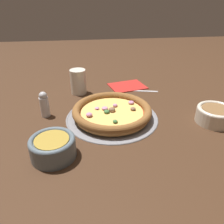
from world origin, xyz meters
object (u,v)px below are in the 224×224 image
object	(u,v)px
pizza_tray	(112,117)
napkin	(127,86)
fork	(136,91)
pizza	(112,111)
bowl_far	(215,114)
pepper_shaker	(44,104)
bowl_near	(53,146)
drinking_cup	(78,82)

from	to	relation	value
pizza_tray	napkin	size ratio (longest dim) A/B	1.77
napkin	fork	distance (m)	0.07
pizza	bowl_far	world-z (taller)	bowl_far
pizza_tray	napkin	xyz separation A→B (m)	(-0.11, -0.29, 0.00)
pizza_tray	pizza	distance (m)	0.02
napkin	pepper_shaker	distance (m)	0.43
pizza	pepper_shaker	bearing A→B (deg)	-10.55
bowl_far	napkin	distance (m)	0.44
pizza_tray	bowl_far	bearing A→B (deg)	167.65
bowl_near	fork	size ratio (longest dim) A/B	0.70
pizza_tray	pizza	xyz separation A→B (m)	(0.00, -0.00, 0.02)
bowl_near	bowl_far	bearing A→B (deg)	-168.15
bowl_far	fork	xyz separation A→B (m)	(0.21, -0.31, -0.03)
napkin	fork	bearing A→B (deg)	115.38
napkin	pepper_shaker	size ratio (longest dim) A/B	1.97
bowl_near	bowl_far	world-z (taller)	bowl_near
pizza_tray	bowl_far	xyz separation A→B (m)	(-0.35, 0.08, 0.03)
bowl_far	napkin	world-z (taller)	bowl_far
napkin	fork	size ratio (longest dim) A/B	1.05
bowl_near	napkin	distance (m)	0.57
drinking_cup	pepper_shaker	xyz separation A→B (m)	(0.12, 0.20, -0.01)
bowl_near	bowl_far	xyz separation A→B (m)	(-0.54, -0.11, -0.00)
pizza_tray	pepper_shaker	bearing A→B (deg)	-10.55
napkin	bowl_far	bearing A→B (deg)	123.23
bowl_far	drinking_cup	world-z (taller)	drinking_cup
drinking_cup	fork	xyz separation A→B (m)	(-0.26, 0.01, -0.05)
pizza	drinking_cup	bearing A→B (deg)	-63.69
bowl_near	drinking_cup	size ratio (longest dim) A/B	1.16
bowl_far	pepper_shaker	size ratio (longest dim) A/B	1.32
drinking_cup	bowl_far	bearing A→B (deg)	145.97
pizza	bowl_near	bearing A→B (deg)	45.26
bowl_near	fork	world-z (taller)	bowl_near
bowl_near	bowl_far	distance (m)	0.55
pizza	bowl_far	size ratio (longest dim) A/B	2.25
bowl_near	drinking_cup	distance (m)	0.44
pepper_shaker	drinking_cup	bearing A→B (deg)	-121.78
pizza_tray	bowl_near	bearing A→B (deg)	45.25
bowl_far	pepper_shaker	xyz separation A→B (m)	(0.59, -0.12, 0.02)
napkin	fork	world-z (taller)	napkin
drinking_cup	napkin	world-z (taller)	drinking_cup
bowl_near	fork	distance (m)	0.53
bowl_far	pepper_shaker	world-z (taller)	pepper_shaker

